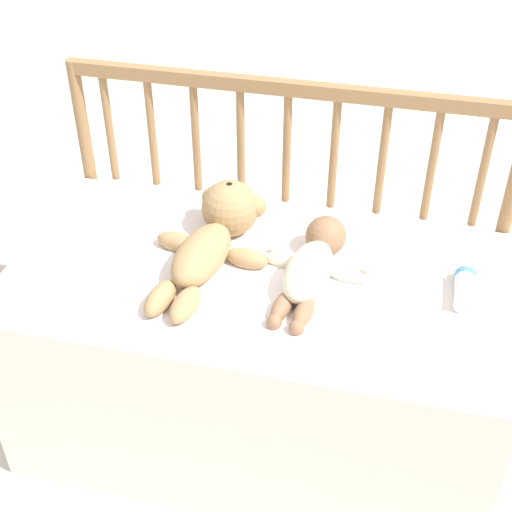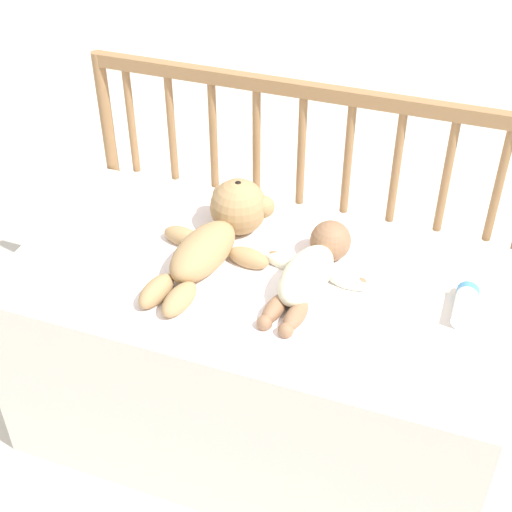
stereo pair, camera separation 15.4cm
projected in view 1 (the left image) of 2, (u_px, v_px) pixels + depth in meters
ground_plane at (256, 423)px, 2.06m from camera, size 12.00×12.00×0.00m
crib_mattress at (256, 355)px, 1.89m from camera, size 1.21×0.64×0.55m
crib_rail at (286, 173)px, 1.93m from camera, size 1.21×0.04×0.90m
blanket at (246, 276)px, 1.71m from camera, size 0.78×0.56×0.01m
teddy_bear at (215, 234)px, 1.76m from camera, size 0.30×0.47×0.15m
baby at (312, 265)px, 1.68m from camera, size 0.27×0.38×0.10m
baby_bottle at (465, 287)px, 1.65m from camera, size 0.05×0.14×0.05m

